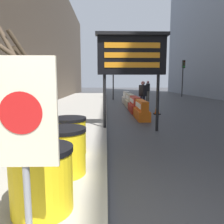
# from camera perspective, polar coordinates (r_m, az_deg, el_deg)

# --- Properties ---
(building_left_facade) EXTENTS (0.40, 50.40, 10.76)m
(building_left_facade) POSITION_cam_1_polar(r_m,az_deg,el_deg) (12.89, -23.28, 24.04)
(building_left_facade) COLOR brown
(building_left_facade) RESTS_ON ground_plane
(bare_tree) EXTENTS (1.66, 1.21, 3.83)m
(bare_tree) POSITION_cam_1_polar(r_m,az_deg,el_deg) (8.71, -23.90, 8.77)
(bare_tree) COLOR #4C3D2D
(bare_tree) RESTS_ON sidewalk_left
(barrel_drum_foreground) EXTENTS (0.76, 0.76, 0.79)m
(barrel_drum_foreground) POSITION_cam_1_polar(r_m,az_deg,el_deg) (2.85, -17.88, -16.25)
(barrel_drum_foreground) COLOR yellow
(barrel_drum_foreground) RESTS_ON sidewalk_left
(barrel_drum_middle) EXTENTS (0.76, 0.76, 0.79)m
(barrel_drum_middle) POSITION_cam_1_polar(r_m,az_deg,el_deg) (3.80, -12.51, -9.87)
(barrel_drum_middle) COLOR yellow
(barrel_drum_middle) RESTS_ON sidewalk_left
(barrel_drum_back) EXTENTS (0.76, 0.76, 0.79)m
(barrel_drum_back) POSITION_cam_1_polar(r_m,az_deg,el_deg) (4.81, -11.21, -6.02)
(barrel_drum_back) COLOR yellow
(barrel_drum_back) RESTS_ON sidewalk_left
(warning_sign) EXTENTS (0.58, 0.08, 1.75)m
(warning_sign) POSITION_cam_1_polar(r_m,az_deg,el_deg) (1.95, -22.31, -3.47)
(warning_sign) COLOR gray
(warning_sign) RESTS_ON sidewalk_left
(message_board) EXTENTS (2.35, 0.36, 3.23)m
(message_board) POSITION_cam_1_polar(r_m,az_deg,el_deg) (7.36, 5.18, 14.41)
(message_board) COLOR black
(message_board) RESTS_ON ground_plane
(jersey_barrier_orange_far) EXTENTS (0.52, 1.83, 0.84)m
(jersey_barrier_orange_far) POSITION_cam_1_polar(r_m,az_deg,el_deg) (9.91, 7.71, 0.33)
(jersey_barrier_orange_far) COLOR orange
(jersey_barrier_orange_far) RESTS_ON ground_plane
(jersey_barrier_red_striped) EXTENTS (0.59, 2.03, 0.85)m
(jersey_barrier_red_striped) POSITION_cam_1_polar(r_m,az_deg,el_deg) (12.14, 6.00, 1.77)
(jersey_barrier_red_striped) COLOR red
(jersey_barrier_red_striped) RESTS_ON ground_plane
(jersey_barrier_cream) EXTENTS (0.58, 2.03, 0.86)m
(jersey_barrier_cream) POSITION_cam_1_polar(r_m,az_deg,el_deg) (14.67, 4.70, 2.86)
(jersey_barrier_cream) COLOR beige
(jersey_barrier_cream) RESTS_ON ground_plane
(jersey_barrier_white) EXTENTS (0.58, 2.05, 0.91)m
(jersey_barrier_white) POSITION_cam_1_polar(r_m,az_deg,el_deg) (17.20, 3.78, 3.69)
(jersey_barrier_white) COLOR silver
(jersey_barrier_white) RESTS_ON ground_plane
(traffic_cone_near) EXTENTS (0.33, 0.33, 0.59)m
(traffic_cone_near) POSITION_cam_1_polar(r_m,az_deg,el_deg) (11.46, 11.69, 0.84)
(traffic_cone_near) COLOR black
(traffic_cone_near) RESTS_ON ground_plane
(traffic_light_near_curb) EXTENTS (0.28, 0.45, 3.51)m
(traffic_light_near_curb) POSITION_cam_1_polar(r_m,az_deg,el_deg) (20.37, 0.33, 10.43)
(traffic_light_near_curb) COLOR #2D2D30
(traffic_light_near_curb) RESTS_ON ground_plane
(traffic_light_far_side) EXTENTS (0.28, 0.45, 3.99)m
(traffic_light_far_side) POSITION_cam_1_polar(r_m,az_deg,el_deg) (25.62, 18.09, 10.28)
(traffic_light_far_side) COLOR #2D2D30
(traffic_light_far_side) RESTS_ON ground_plane
(pedestrian_worker) EXTENTS (0.30, 0.46, 1.74)m
(pedestrian_worker) POSITION_cam_1_polar(r_m,az_deg,el_deg) (19.49, 9.34, 5.95)
(pedestrian_worker) COLOR #514C42
(pedestrian_worker) RESTS_ON ground_plane
(pedestrian_passerby) EXTENTS (0.43, 0.52, 1.70)m
(pedestrian_passerby) POSITION_cam_1_polar(r_m,az_deg,el_deg) (12.99, 8.04, 4.92)
(pedestrian_passerby) COLOR #23283D
(pedestrian_passerby) RESTS_ON ground_plane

